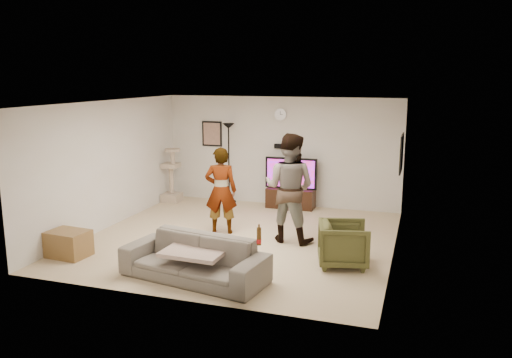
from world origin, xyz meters
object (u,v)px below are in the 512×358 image
(cat_tree, at_px, (171,175))
(person_right, at_px, (289,188))
(tv, at_px, (291,173))
(person_left, at_px, (221,191))
(armchair, at_px, (343,244))
(beer_bottle, at_px, (259,236))
(sofa, at_px, (194,259))
(floor_lamp, at_px, (229,163))
(side_table, at_px, (69,244))
(tv_stand, at_px, (291,198))

(cat_tree, xyz_separation_m, person_right, (3.41, -2.00, 0.34))
(person_right, bearing_deg, tv, -68.87)
(person_left, bearing_deg, armchair, 141.34)
(person_right, bearing_deg, beer_bottle, 101.09)
(tv, relative_size, sofa, 0.54)
(floor_lamp, relative_size, side_table, 2.86)
(tv, distance_m, person_left, 2.40)
(person_left, bearing_deg, tv_stand, -125.97)
(tv_stand, bearing_deg, person_left, -109.16)
(person_right, distance_m, armchair, 1.61)
(armchair, bearing_deg, sofa, 108.51)
(person_right, bearing_deg, tv_stand, -68.87)
(person_right, bearing_deg, sofa, 76.02)
(person_right, height_order, sofa, person_right)
(tv, height_order, armchair, tv)
(person_right, relative_size, side_table, 3.01)
(cat_tree, xyz_separation_m, side_table, (0.13, -3.95, -0.43))
(tv, bearing_deg, beer_bottle, -81.20)
(person_left, xyz_separation_m, side_table, (-1.93, -2.02, -0.61))
(cat_tree, relative_size, sofa, 0.59)
(cat_tree, bearing_deg, tv, 6.62)
(tv, height_order, floor_lamp, floor_lamp)
(tv_stand, relative_size, floor_lamp, 0.58)
(cat_tree, xyz_separation_m, armchair, (4.55, -2.94, -0.30))
(armchair, relative_size, side_table, 1.18)
(person_left, distance_m, side_table, 2.86)
(sofa, height_order, side_table, sofa)
(tv_stand, bearing_deg, floor_lamp, 178.31)
(tv, height_order, cat_tree, cat_tree)
(beer_bottle, bearing_deg, armchair, 51.59)
(person_right, height_order, beer_bottle, person_right)
(beer_bottle, bearing_deg, tv, 98.80)
(tv_stand, distance_m, tv, 0.58)
(cat_tree, bearing_deg, sofa, -58.78)
(tv, relative_size, floor_lamp, 0.63)
(tv_stand, xyz_separation_m, side_table, (-2.72, -4.29, -0.01))
(tv_stand, distance_m, armchair, 3.69)
(tv_stand, bearing_deg, armchair, -62.51)
(tv, bearing_deg, person_left, -109.16)
(floor_lamp, relative_size, person_left, 1.13)
(cat_tree, height_order, person_right, person_right)
(sofa, bearing_deg, side_table, -176.36)
(tv_stand, height_order, person_right, person_right)
(cat_tree, height_order, armchair, cat_tree)
(tv, height_order, person_right, person_right)
(beer_bottle, distance_m, side_table, 3.47)
(tv, bearing_deg, side_table, -122.40)
(sofa, xyz_separation_m, armchair, (2.00, 1.26, 0.03))
(side_table, bearing_deg, person_right, 30.84)
(tv_stand, xyz_separation_m, tv, (0.00, 0.00, 0.58))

